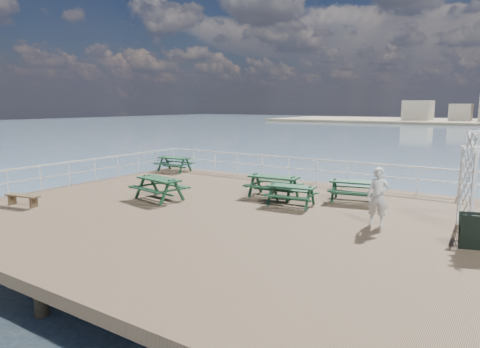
% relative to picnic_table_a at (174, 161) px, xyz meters
% --- Properties ---
extents(ground, '(18.00, 14.00, 0.30)m').
position_rel_picnic_table_a_xyz_m(ground, '(7.80, -5.73, -0.70)').
color(ground, brown).
rests_on(ground, ground).
extents(railing, '(17.77, 13.76, 1.10)m').
position_rel_picnic_table_a_xyz_m(railing, '(7.73, -3.16, 0.32)').
color(railing, white).
rests_on(railing, ground).
extents(picnic_table_a, '(1.81, 1.48, 0.86)m').
position_rel_picnic_table_a_xyz_m(picnic_table_a, '(0.00, 0.00, 0.00)').
color(picnic_table_a, '#13361F').
rests_on(picnic_table_a, ground).
extents(picnic_table_b, '(2.04, 1.69, 0.94)m').
position_rel_picnic_table_a_xyz_m(picnic_table_b, '(7.67, -2.81, 0.05)').
color(picnic_table_b, '#13361F').
rests_on(picnic_table_b, ground).
extents(picnic_table_c, '(2.05, 1.78, 0.88)m').
position_rel_picnic_table_a_xyz_m(picnic_table_c, '(10.58, -1.84, 0.01)').
color(picnic_table_c, '#13361F').
rests_on(picnic_table_c, ground).
extents(picnic_table_d, '(2.15, 1.85, 0.93)m').
position_rel_picnic_table_a_xyz_m(picnic_table_d, '(4.23, -5.57, 0.04)').
color(picnic_table_d, '#13361F').
rests_on(picnic_table_d, ground).
extents(picnic_table_e, '(1.83, 1.54, 0.82)m').
position_rel_picnic_table_a_xyz_m(picnic_table_e, '(8.89, -3.73, -0.02)').
color(picnic_table_e, '#13361F').
rests_on(picnic_table_e, ground).
extents(flat_bench_near, '(1.46, 0.57, 0.41)m').
position_rel_picnic_table_a_xyz_m(flat_bench_near, '(0.97, -9.07, -0.24)').
color(flat_bench_near, brown).
rests_on(flat_bench_near, ground).
extents(sandwich_board, '(0.67, 0.58, 0.94)m').
position_rel_picnic_table_a_xyz_m(sandwich_board, '(14.77, -5.52, -0.09)').
color(sandwich_board, black).
rests_on(sandwich_board, ground).
extents(person, '(0.66, 0.45, 1.75)m').
position_rel_picnic_table_a_xyz_m(person, '(12.19, -4.62, 0.33)').
color(person, silver).
rests_on(person, ground).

